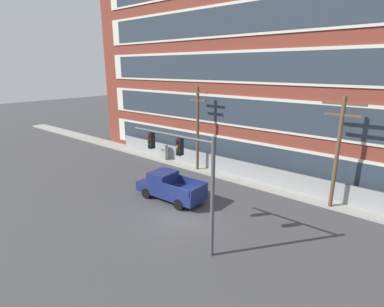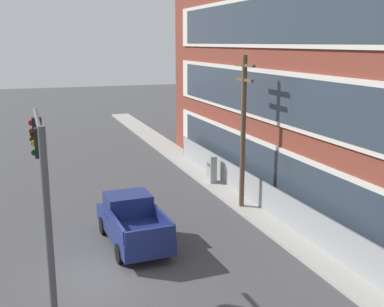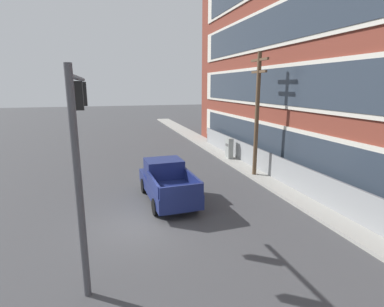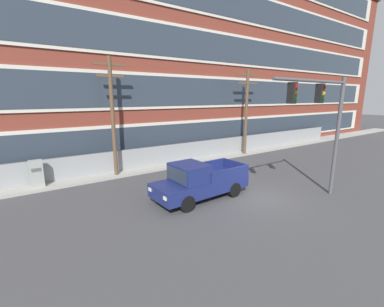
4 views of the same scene
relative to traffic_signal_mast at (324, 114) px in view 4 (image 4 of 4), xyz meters
name	(u,v)px [view 4 (image 4 of 4)]	position (x,y,z in m)	size (l,w,h in m)	color
ground_plane	(256,197)	(-2.24, 2.03, -4.52)	(160.00, 160.00, 0.00)	#424244
sidewalk_building_side	(177,163)	(-2.24, 10.50, -4.44)	(80.00, 1.96, 0.16)	#9E9B93
brick_mill_building	(204,56)	(4.42, 15.73, 5.03)	(55.94, 9.10, 19.08)	brown
chain_link_fence	(199,150)	(0.18, 10.77, -3.68)	(38.74, 0.06, 1.65)	gray
traffic_signal_mast	(324,114)	(0.00, 0.00, 0.00)	(5.70, 0.43, 6.38)	#4C4C51
pickup_truck_navy	(199,182)	(-4.96, 3.65, -3.57)	(5.43, 2.33, 2.02)	navy
utility_pole_near_corner	(113,113)	(-7.37, 9.96, -0.22)	(2.02, 0.26, 7.86)	brown
utility_pole_midblock	(246,108)	(4.72, 9.74, -0.17)	(2.66, 0.26, 7.76)	brown
electrical_cabinet	(37,175)	(-12.01, 10.15, -3.63)	(0.71, 0.43, 1.78)	#939993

